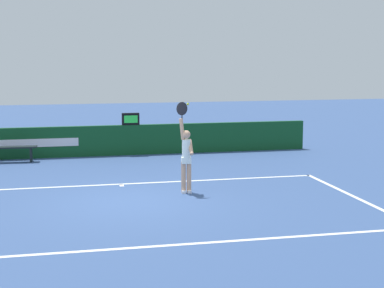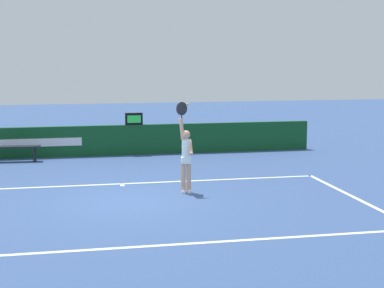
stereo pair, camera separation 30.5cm
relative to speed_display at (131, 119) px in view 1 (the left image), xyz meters
The scene contains 7 objects.
ground_plane 7.07m from the speed_display, 97.28° to the right, with size 60.00×60.00×0.00m, color #365184.
court_lines 7.81m from the speed_display, 96.57° to the right, with size 11.15×5.72×0.00m.
back_wall 1.16m from the speed_display, behind, with size 14.66×0.19×1.06m.
speed_display is the anchor object (origin of this frame).
tennis_player 6.31m from the speed_display, 84.17° to the right, with size 0.42×0.44×2.34m.
tennis_ball 6.30m from the speed_display, 83.46° to the right, with size 0.07×0.07×0.07m.
courtside_bench_near 4.15m from the speed_display, behind, with size 1.63×0.46×0.52m.
Camera 1 is at (-1.69, -14.31, 3.51)m, focal length 57.02 mm.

